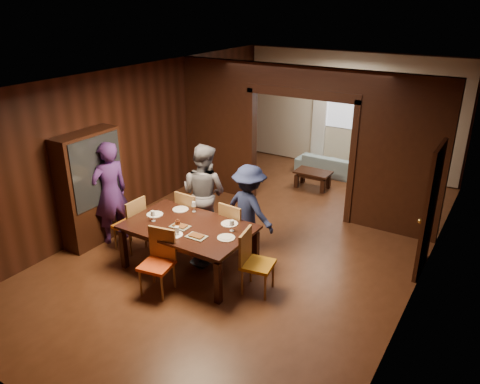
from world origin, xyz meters
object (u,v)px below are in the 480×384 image
Objects in this scene: chair_right at (258,263)px; chair_far_r at (237,228)px; dining_table at (189,247)px; hutch at (91,188)px; coffee_table at (313,180)px; person_grey at (204,193)px; person_navy at (249,209)px; chair_near at (156,263)px; sofa at (331,165)px; chair_far_l at (193,216)px; chair_left at (129,223)px; person_purple at (110,193)px.

chair_right is 1.15m from chair_far_r.
hutch reaches higher than dining_table.
dining_table is 2.49× the size of coffee_table.
person_grey is 0.90× the size of dining_table.
chair_far_r is (-0.11, -0.21, -0.29)m from person_navy.
coffee_table is 5.01m from chair_near.
chair_far_l is at bearing 79.59° from sofa.
person_navy is 1.19m from dining_table.
hutch reaches higher than chair_left.
person_purple is at bearing 23.27° from chair_far_r.
chair_left is (-0.90, -0.97, -0.41)m from person_grey.
coffee_table is 4.31m from chair_right.
person_navy is 1.61× the size of chair_left.
coffee_table is at bearing 2.99° from chair_right.
coffee_table is (0.32, 4.21, -0.18)m from dining_table.
dining_table is 1.26m from chair_right.
sofa is 2.13× the size of coffee_table.
person_purple reaches higher than chair_left.
person_purple is 0.93× the size of dining_table.
chair_far_l is 1.00× the size of chair_far_r.
hutch reaches higher than sofa.
hutch reaches higher than chair_near.
chair_left is 1.00× the size of chair_far_r.
chair_far_r is 2.64m from hutch.
hutch is (-2.35, -4.31, 0.80)m from coffee_table.
chair_right is (0.93, -4.20, 0.28)m from coffee_table.
chair_right is (2.51, 0.05, 0.00)m from chair_left.
dining_table is 0.94m from chair_far_l.
chair_far_l reaches higher than coffee_table.
person_grey is 0.46m from chair_far_l.
person_navy reaches higher than chair_left.
person_grey is 1.84× the size of chair_left.
person_navy reaches higher than coffee_table.
hutch is (-3.28, -0.11, 0.52)m from chair_right.
chair_far_l is (-0.83, -3.42, 0.28)m from coffee_table.
chair_near is at bearing 102.06° from person_grey.
coffee_table is at bearing 160.95° from chair_left.
chair_near is (-0.37, -6.03, 0.24)m from sofa.
chair_near is at bearing 112.82° from chair_right.
chair_right is at bearing 141.68° from chair_far_r.
person_purple reaches higher than coffee_table.
chair_left is 1.00× the size of chair_near.
hutch is at bearing 32.11° from person_grey.
person_grey is at bearing 92.25° from chair_near.
coffee_table is 0.82× the size of chair_far_l.
chair_far_l is at bearing 138.95° from chair_left.
dining_table is 4.23m from coffee_table.
person_purple is 5.65m from sofa.
chair_far_l is at bearing 46.21° from person_grey.
chair_right is at bearing 100.28° from sofa.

